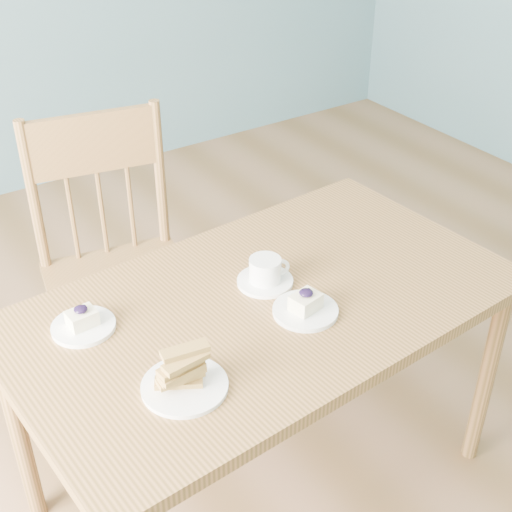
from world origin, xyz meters
TOP-DOWN VIEW (x-y plane):
  - room at (0.00, 0.00)m, footprint 5.01×5.01m
  - dining_table at (-0.05, 0.09)m, footprint 1.40×0.86m
  - dining_chair at (-0.21, 0.73)m, footprint 0.54×0.53m
  - cheesecake_plate_near at (0.00, -0.02)m, footprint 0.17×0.17m
  - cheesecake_plate_far at (-0.50, 0.24)m, footprint 0.16×0.16m
  - coffee_cup at (-0.01, 0.15)m, footprint 0.15×0.15m
  - biscotti_plate at (-0.39, -0.09)m, footprint 0.20×0.20m

SIDE VIEW (x-z plane):
  - dining_chair at x=-0.21m, z-range 0.01..1.04m
  - dining_table at x=-0.05m, z-range 0.29..1.01m
  - cheesecake_plate_far at x=-0.50m, z-range 0.71..0.77m
  - cheesecake_plate_near at x=0.00m, z-range 0.71..0.78m
  - coffee_cup at x=-0.01m, z-range 0.72..0.79m
  - biscotti_plate at x=-0.39m, z-range 0.71..0.81m
  - room at x=0.00m, z-range -0.01..2.71m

